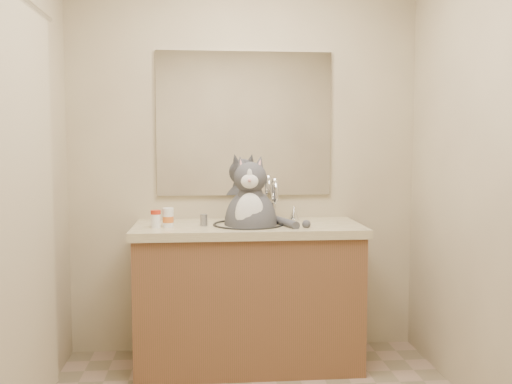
% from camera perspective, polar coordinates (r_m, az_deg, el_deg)
% --- Properties ---
extents(room, '(2.22, 2.52, 2.42)m').
position_cam_1_polar(room, '(2.38, 0.94, 1.78)').
color(room, gray).
rests_on(room, ground).
extents(vanity, '(1.34, 0.59, 1.12)m').
position_cam_1_polar(vanity, '(3.46, -0.80, -9.94)').
color(vanity, brown).
rests_on(vanity, ground).
extents(mirror, '(1.10, 0.02, 0.90)m').
position_cam_1_polar(mirror, '(3.61, -1.16, 6.82)').
color(mirror, white).
rests_on(mirror, room).
extents(shower_curtain, '(0.02, 1.30, 1.93)m').
position_cam_1_polar(shower_curtain, '(2.61, -22.92, -2.06)').
color(shower_curtain, '#C7B496').
rests_on(shower_curtain, ground).
extents(cat, '(0.44, 0.40, 0.62)m').
position_cam_1_polar(cat, '(3.35, -0.50, -2.63)').
color(cat, '#46464B').
rests_on(cat, vanity).
extents(pill_bottle_redcap, '(0.06, 0.06, 0.10)m').
position_cam_1_polar(pill_bottle_redcap, '(3.29, -9.99, -2.66)').
color(pill_bottle_redcap, white).
rests_on(pill_bottle_redcap, vanity).
extents(pill_bottle_orange, '(0.08, 0.08, 0.11)m').
position_cam_1_polar(pill_bottle_orange, '(3.30, -8.78, -2.57)').
color(pill_bottle_orange, white).
rests_on(pill_bottle_orange, vanity).
extents(grey_canister, '(0.05, 0.05, 0.07)m').
position_cam_1_polar(grey_canister, '(3.32, -5.25, -2.82)').
color(grey_canister, gray).
rests_on(grey_canister, vanity).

